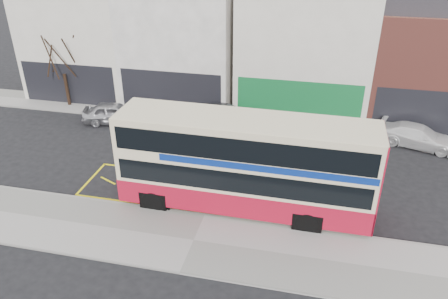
% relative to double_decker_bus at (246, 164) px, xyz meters
% --- Properties ---
extents(ground, '(120.00, 120.00, 0.00)m').
position_rel_double_decker_bus_xyz_m(ground, '(-1.72, -0.79, -2.52)').
color(ground, black).
rests_on(ground, ground).
extents(pavement, '(40.00, 4.00, 0.15)m').
position_rel_double_decker_bus_xyz_m(pavement, '(-1.72, -3.09, -2.44)').
color(pavement, '#9C9894').
rests_on(pavement, ground).
extents(kerb, '(40.00, 0.15, 0.15)m').
position_rel_double_decker_bus_xyz_m(kerb, '(-1.72, -1.17, -2.44)').
color(kerb, gray).
rests_on(kerb, ground).
extents(far_pavement, '(50.00, 3.00, 0.15)m').
position_rel_double_decker_bus_xyz_m(far_pavement, '(-1.72, 10.21, -2.44)').
color(far_pavement, '#9C9894').
rests_on(far_pavement, ground).
extents(road_markings, '(14.00, 3.40, 0.01)m').
position_rel_double_decker_bus_xyz_m(road_markings, '(-1.72, 0.81, -2.51)').
color(road_markings, '#FBEA0D').
rests_on(road_markings, ground).
extents(terrace_far_left, '(8.00, 8.01, 10.80)m').
position_rel_double_decker_bus_xyz_m(terrace_far_left, '(-15.22, 14.20, 2.30)').
color(terrace_far_left, white).
rests_on(terrace_far_left, ground).
extents(terrace_left, '(8.00, 8.01, 11.80)m').
position_rel_double_decker_bus_xyz_m(terrace_left, '(-7.22, 14.20, 2.80)').
color(terrace_left, white).
rests_on(terrace_left, ground).
extents(terrace_green_shop, '(9.00, 8.01, 11.30)m').
position_rel_double_decker_bus_xyz_m(terrace_green_shop, '(1.78, 14.20, 2.55)').
color(terrace_green_shop, white).
rests_on(terrace_green_shop, ground).
extents(terrace_right, '(9.00, 8.01, 10.30)m').
position_rel_double_decker_bus_xyz_m(terrace_right, '(10.78, 14.20, 2.05)').
color(terrace_right, '#96473C').
rests_on(terrace_right, ground).
extents(double_decker_bus, '(12.02, 2.90, 4.79)m').
position_rel_double_decker_bus_xyz_m(double_decker_bus, '(0.00, 0.00, 0.00)').
color(double_decker_bus, beige).
rests_on(double_decker_bus, ground).
extents(bus_stop_post, '(0.73, 0.14, 2.97)m').
position_rel_double_decker_bus_xyz_m(bus_stop_post, '(-3.46, -1.19, -0.58)').
color(bus_stop_post, black).
rests_on(bus_stop_post, pavement).
extents(car_silver, '(4.55, 2.61, 1.46)m').
position_rel_double_decker_bus_xyz_m(car_silver, '(-10.59, 7.92, -1.79)').
color(car_silver, '#B6B6BB').
rests_on(car_silver, ground).
extents(car_grey, '(4.70, 2.02, 1.51)m').
position_rel_double_decker_bus_xyz_m(car_grey, '(-2.83, 8.70, -1.77)').
color(car_grey, '#3C3E44').
rests_on(car_grey, ground).
extents(car_white, '(5.03, 3.12, 1.36)m').
position_rel_double_decker_bus_xyz_m(car_white, '(9.35, 8.82, -1.84)').
color(car_white, white).
rests_on(car_white, ground).
extents(street_tree_left, '(3.19, 3.19, 6.88)m').
position_rel_double_decker_bus_xyz_m(street_tree_left, '(-15.25, 9.91, 2.18)').
color(street_tree_left, black).
rests_on(street_tree_left, ground).
extents(street_tree_right, '(2.46, 2.46, 5.32)m').
position_rel_double_decker_bus_xyz_m(street_tree_right, '(3.96, 11.62, 1.11)').
color(street_tree_right, black).
rests_on(street_tree_right, ground).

